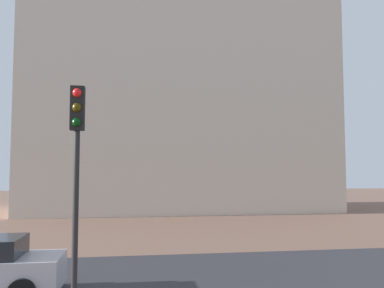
# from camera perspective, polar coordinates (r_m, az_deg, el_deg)

# --- Properties ---
(ground_plane) EXTENTS (120.00, 120.00, 0.00)m
(ground_plane) POSITION_cam_1_polar(r_m,az_deg,el_deg) (13.38, 1.11, -17.30)
(ground_plane) COLOR brown
(street_asphalt_strip) EXTENTS (120.00, 6.26, 0.00)m
(street_asphalt_strip) POSITION_cam_1_polar(r_m,az_deg,el_deg) (12.81, 1.59, -17.89)
(street_asphalt_strip) COLOR #2D2D33
(street_asphalt_strip) RESTS_ON ground_plane
(landmark_building) EXTENTS (24.22, 11.01, 39.48)m
(landmark_building) POSITION_cam_1_polar(r_m,az_deg,el_deg) (34.87, -1.84, 9.22)
(landmark_building) COLOR beige
(landmark_building) RESTS_ON ground_plane
(traffic_light_pole) EXTENTS (0.28, 0.34, 4.83)m
(traffic_light_pole) POSITION_cam_1_polar(r_m,az_deg,el_deg) (8.52, -15.94, -1.90)
(traffic_light_pole) COLOR black
(traffic_light_pole) RESTS_ON ground_plane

